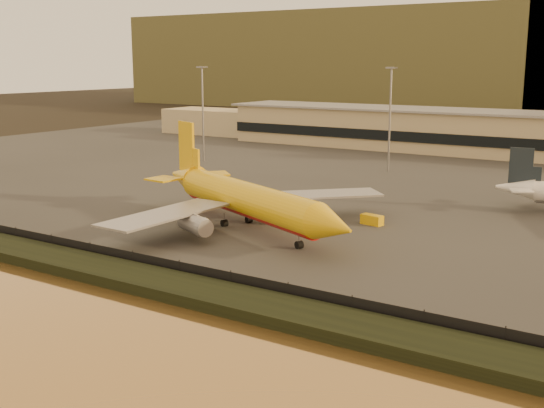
{
  "coord_description": "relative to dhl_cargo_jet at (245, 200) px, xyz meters",
  "views": [
    {
      "loc": [
        56.16,
        -75.48,
        26.96
      ],
      "look_at": [
        -0.3,
        12.0,
        5.08
      ],
      "focal_mm": 45.0,
      "sensor_mm": 36.0,
      "label": 1
    }
  ],
  "objects": [
    {
      "name": "apron_light_masts",
      "position": [
        21.1,
        61.95,
        10.77
      ],
      "size": [
        152.2,
        12.2,
        25.4
      ],
      "color": "slate",
      "rests_on": "tarmac"
    },
    {
      "name": "tarmac",
      "position": [
        6.1,
        81.95,
        -4.84
      ],
      "size": [
        320.0,
        220.0,
        0.2
      ],
      "primitive_type": "cube",
      "color": "#2D2D2D",
      "rests_on": "ground"
    },
    {
      "name": "gse_vehicle_yellow",
      "position": [
        16.31,
        13.45,
        -3.9
      ],
      "size": [
        3.94,
        2.3,
        1.67
      ],
      "primitive_type": "cube",
      "rotation": [
        0.0,
        0.0,
        -0.18
      ],
      "color": "#DDAD0B",
      "rests_on": "tarmac"
    },
    {
      "name": "dhl_cargo_jet",
      "position": [
        0.0,
        0.0,
        0.0
      ],
      "size": [
        50.56,
        47.88,
        15.86
      ],
      "rotation": [
        0.0,
        0.0,
        -0.41
      ],
      "color": "#DDAD0B",
      "rests_on": "tarmac"
    },
    {
      "name": "gse_vehicle_white",
      "position": [
        -0.11,
        18.17,
        -3.79
      ],
      "size": [
        4.61,
        3.42,
        1.89
      ],
      "primitive_type": "cube",
      "rotation": [
        0.0,
        0.0,
        -0.41
      ],
      "color": "white",
      "rests_on": "tarmac"
    },
    {
      "name": "perimeter_fence",
      "position": [
        6.1,
        -26.05,
        -3.64
      ],
      "size": [
        300.0,
        0.05,
        2.2
      ],
      "primitive_type": "cube",
      "color": "black",
      "rests_on": "tarmac"
    },
    {
      "name": "embankment",
      "position": [
        6.1,
        -30.05,
        -4.24
      ],
      "size": [
        320.0,
        7.0,
        1.4
      ],
      "primitive_type": "cube",
      "color": "black",
      "rests_on": "ground"
    },
    {
      "name": "terminal_building",
      "position": [
        -8.42,
        112.5,
        1.31
      ],
      "size": [
        202.0,
        25.0,
        12.6
      ],
      "color": "tan",
      "rests_on": "tarmac"
    },
    {
      "name": "ground",
      "position": [
        6.1,
        -13.05,
        -4.94
      ],
      "size": [
        900.0,
        900.0,
        0.0
      ],
      "primitive_type": "plane",
      "color": "black",
      "rests_on": "ground"
    }
  ]
}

